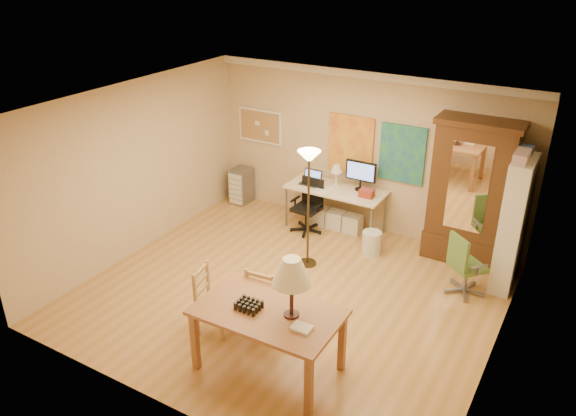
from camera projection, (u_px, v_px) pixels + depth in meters
The scene contains 16 objects.
floor at pixel (289, 294), 7.95m from camera, with size 5.50×5.50×0.00m, color #AC7D3D.
crown_molding at pixel (369, 75), 8.74m from camera, with size 5.50×0.08×0.12m, color white.
corkboard at pixel (260, 126), 10.17m from camera, with size 0.90×0.04×0.62m, color #AB7B50.
art_panel_left at pixel (351, 145), 9.37m from camera, with size 0.80×0.04×1.00m, color yellow.
art_panel_right at pixel (402, 154), 8.96m from camera, with size 0.75×0.04×0.95m, color #23598E.
dining_table at pixel (276, 301), 6.12m from camera, with size 1.63×0.99×1.52m.
ladder_chair_back at pixel (266, 300), 7.06m from camera, with size 0.46×0.44×0.92m.
ladder_chair_left at pixel (213, 302), 7.05m from camera, with size 0.46×0.48×0.89m.
torchiere_lamp at pixel (309, 175), 8.06m from camera, with size 0.34×0.34×1.85m.
computer_desk at pixel (338, 204), 9.57m from camera, with size 1.68×0.73×1.27m.
office_chair_black at pixel (307, 217), 9.60m from camera, with size 0.57×0.57×0.92m.
office_chair_green at pixel (464, 278), 7.87m from camera, with size 0.59×0.59×0.92m.
drawer_cart at pixel (241, 186), 10.64m from camera, with size 0.34×0.41×0.68m.
armoire at pixel (469, 201), 8.44m from camera, with size 1.22×0.58×2.25m.
bookshelf at pixel (513, 225), 7.78m from camera, with size 0.29×0.77×1.93m.
wastebin at pixel (372, 243), 8.90m from camera, with size 0.31×0.31×0.39m, color silver.
Camera 1 is at (3.36, -5.77, 4.48)m, focal length 35.00 mm.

